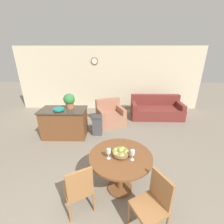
% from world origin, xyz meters
% --- Properties ---
extents(wall_back, '(8.00, 0.09, 2.70)m').
position_xyz_m(wall_back, '(-0.00, 5.47, 1.35)').
color(wall_back, beige).
rests_on(wall_back, ground_plane).
extents(dining_table, '(1.11, 1.11, 0.77)m').
position_xyz_m(dining_table, '(0.33, 0.95, 0.59)').
color(dining_table, brown).
rests_on(dining_table, ground_plane).
extents(dining_chair_near_left, '(0.57, 0.57, 0.91)m').
position_xyz_m(dining_chair_near_left, '(-0.32, 0.51, 0.50)').
color(dining_chair_near_left, '#9E6B3D').
rests_on(dining_chair_near_left, ground_plane).
extents(dining_chair_near_right, '(0.57, 0.57, 0.91)m').
position_xyz_m(dining_chair_near_right, '(0.77, 0.30, 0.50)').
color(dining_chair_near_right, '#9E6B3D').
rests_on(dining_chair_near_right, ground_plane).
extents(fruit_bowl, '(0.29, 0.29, 0.15)m').
position_xyz_m(fruit_bowl, '(0.33, 0.95, 0.83)').
color(fruit_bowl, olive).
rests_on(fruit_bowl, dining_table).
extents(wine_glass_left, '(0.07, 0.07, 0.19)m').
position_xyz_m(wine_glass_left, '(0.13, 0.87, 0.91)').
color(wine_glass_left, silver).
rests_on(wine_glass_left, dining_table).
extents(wine_glass_right, '(0.07, 0.07, 0.19)m').
position_xyz_m(wine_glass_right, '(0.52, 0.84, 0.91)').
color(wine_glass_right, silver).
rests_on(wine_glass_right, dining_table).
extents(kitchen_island, '(1.34, 0.72, 0.89)m').
position_xyz_m(kitchen_island, '(-1.29, 2.89, 0.45)').
color(kitchen_island, brown).
rests_on(kitchen_island, ground_plane).
extents(teal_bowl, '(0.30, 0.30, 0.07)m').
position_xyz_m(teal_bowl, '(-1.36, 2.76, 0.93)').
color(teal_bowl, teal).
rests_on(teal_bowl, kitchen_island).
extents(potted_plant, '(0.33, 0.33, 0.44)m').
position_xyz_m(potted_plant, '(-1.11, 3.01, 1.12)').
color(potted_plant, '#A36642').
rests_on(potted_plant, kitchen_island).
extents(trash_bin, '(0.28, 0.30, 0.62)m').
position_xyz_m(trash_bin, '(-0.31, 3.04, 0.31)').
color(trash_bin, '#47474C').
rests_on(trash_bin, ground_plane).
extents(couch, '(1.98, 0.99, 0.84)m').
position_xyz_m(couch, '(1.90, 4.46, 0.29)').
color(couch, maroon).
rests_on(couch, ground_plane).
extents(armchair, '(1.14, 1.10, 0.87)m').
position_xyz_m(armchair, '(0.08, 3.81, 0.29)').
color(armchair, '#A87056').
rests_on(armchair, ground_plane).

